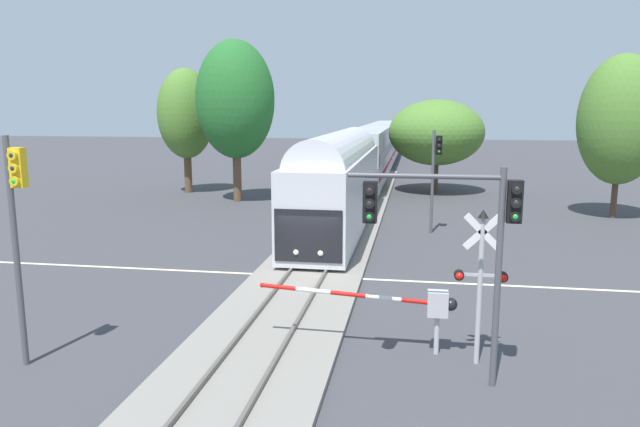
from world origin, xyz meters
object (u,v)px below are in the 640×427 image
Objects in this scene: elm_centre_background at (436,133)px; oak_behind_train at (235,100)px; commuter_train at (370,153)px; maple_right_background at (621,120)px; pine_left_background at (186,114)px; crossing_signal_mast at (481,272)px; crossing_gate_near at (416,304)px; traffic_signal_near_left at (17,215)px; traffic_signal_near_right at (457,223)px; traffic_signal_far_side at (436,165)px.

oak_behind_train is at bearing -154.66° from elm_centre_background.
commuter_train is 16.02m from oak_behind_train.
maple_right_background is (10.67, -9.47, 1.21)m from elm_centre_background.
maple_right_background reaches higher than pine_left_background.
oak_behind_train reaches higher than crossing_signal_mast.
crossing_signal_mast is 30.17m from oak_behind_train.
crossing_signal_mast is (1.62, -0.50, 1.12)m from crossing_gate_near.
elm_centre_background is at bearing 71.78° from traffic_signal_near_left.
pine_left_background is (-19.66, -3.01, 1.45)m from elm_centre_background.
crossing_signal_mast is at bearing 59.23° from traffic_signal_near_right.
crossing_signal_mast is 0.55× the size of elm_centre_background.
traffic_signal_far_side is 0.92× the size of traffic_signal_near_left.
traffic_signal_near_right is 0.55× the size of pine_left_background.
crossing_signal_mast is at bearing -87.54° from traffic_signal_far_side.
maple_right_background is at bearing 65.56° from traffic_signal_near_right.
traffic_signal_far_side is 15.96m from elm_centre_background.
pine_left_background is (-14.01, -8.85, 3.53)m from commuter_train.
crossing_gate_near is 0.99× the size of traffic_signal_far_side.
maple_right_background is at bearing -43.16° from commuter_train.
oak_behind_train is 16.09m from elm_centre_background.
oak_behind_train reaches higher than traffic_signal_far_side.
elm_centre_background is 14.32m from maple_right_background.
pine_left_background is at bearing 144.40° from oak_behind_train.
traffic_signal_near_right reaches higher than crossing_signal_mast.
oak_behind_train is at bearing 95.96° from traffic_signal_near_left.
crossing_gate_near is 3.27m from traffic_signal_near_right.
traffic_signal_far_side is at bearing -33.91° from pine_left_background.
oak_behind_train is (-13.01, 25.46, 5.88)m from crossing_gate_near.
commuter_train is 6.77× the size of pine_left_background.
oak_behind_train is 1.16× the size of maple_right_background.
elm_centre_background reaches higher than commuter_train.
traffic_signal_near_left is at bearing -131.16° from maple_right_background.
maple_right_background is at bearing -41.58° from elm_centre_background.
traffic_signal_near_left is at bearing -108.22° from elm_centre_background.
traffic_signal_near_left reaches higher than traffic_signal_far_side.
traffic_signal_far_side is at bearing -149.92° from maple_right_background.
oak_behind_train is 1.53× the size of elm_centre_background.
oak_behind_train is 1.17× the size of pine_left_background.
commuter_train is at bearing 32.28° from pine_left_background.
traffic_signal_near_left is at bearing -84.04° from oak_behind_train.
traffic_signal_near_left is at bearing -75.48° from pine_left_background.
traffic_signal_near_left is 28.30m from oak_behind_train.
traffic_signal_near_right is at bearing -58.25° from pine_left_background.
commuter_train is 15.98× the size of crossing_signal_mast.
crossing_signal_mast is 0.42× the size of pine_left_background.
crossing_gate_near is at bearing -83.56° from commuter_train.
traffic_signal_near_right is 18.09m from traffic_signal_far_side.
commuter_train is 6.70× the size of maple_right_background.
crossing_gate_near is at bearing -62.94° from oak_behind_train.
commuter_train reaches higher than crossing_signal_mast.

